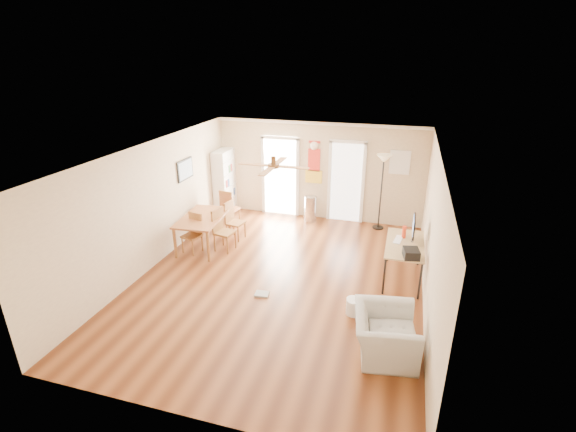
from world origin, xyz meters
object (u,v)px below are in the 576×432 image
(dining_chair_right_b, at_px, (225,230))
(printer, at_px, (411,253))
(torchiere_lamp, at_px, (381,193))
(wastebasket_b, at_px, (353,305))
(dining_chair_near, at_px, (191,234))
(wastebasket_a, at_px, (353,307))
(bookshelf, at_px, (225,182))
(dining_chair_right_a, at_px, (236,221))
(computer_desk, at_px, (403,261))
(trash_can, at_px, (310,209))
(armchair, at_px, (385,334))
(dining_chair_far, at_px, (230,207))
(dining_table, at_px, (204,232))

(dining_chair_right_b, distance_m, printer, 4.14)
(torchiere_lamp, distance_m, wastebasket_b, 3.95)
(dining_chair_near, xyz_separation_m, wastebasket_a, (3.84, -1.38, -0.31))
(torchiere_lamp, bearing_deg, wastebasket_b, -91.85)
(bookshelf, relative_size, dining_chair_right_a, 1.95)
(computer_desk, relative_size, wastebasket_a, 5.06)
(trash_can, distance_m, torchiere_lamp, 1.90)
(computer_desk, bearing_deg, armchair, -94.60)
(dining_chair_right_a, height_order, printer, printer)
(dining_chair_near, height_order, wastebasket_b, dining_chair_near)
(dining_chair_right_a, height_order, wastebasket_b, dining_chair_right_a)
(armchair, bearing_deg, dining_chair_far, 38.31)
(printer, bearing_deg, dining_chair_right_b, 158.12)
(printer, xyz_separation_m, armchair, (-0.30, -1.78, -0.51))
(trash_can, relative_size, armchair, 0.66)
(computer_desk, distance_m, printer, 0.74)
(dining_chair_right_b, height_order, dining_chair_far, dining_chair_right_b)
(dining_table, bearing_deg, armchair, -30.98)
(torchiere_lamp, bearing_deg, dining_table, -150.05)
(torchiere_lamp, height_order, printer, torchiere_lamp)
(wastebasket_b, bearing_deg, dining_chair_right_a, 144.40)
(dining_chair_right_b, distance_m, wastebasket_a, 3.60)
(wastebasket_b, bearing_deg, wastebasket_a, -75.02)
(dining_chair_right_b, relative_size, dining_chair_near, 1.09)
(dining_chair_near, height_order, trash_can, dining_chair_near)
(bookshelf, relative_size, dining_chair_right_b, 1.84)
(dining_chair_far, height_order, computer_desk, dining_chair_far)
(trash_can, relative_size, wastebasket_b, 2.61)
(dining_chair_far, xyz_separation_m, computer_desk, (4.43, -1.64, -0.09))
(printer, bearing_deg, bookshelf, 138.43)
(dining_table, xyz_separation_m, wastebasket_b, (3.70, -1.66, -0.24))
(dining_chair_far, bearing_deg, dining_chair_right_a, 130.61)
(bookshelf, xyz_separation_m, dining_chair_right_b, (0.95, -2.17, -0.41))
(wastebasket_a, bearing_deg, bookshelf, 136.93)
(bookshelf, bearing_deg, trash_can, -0.75)
(dining_chair_right_a, height_order, dining_chair_right_b, dining_chair_right_b)
(trash_can, height_order, armchair, trash_can)
(bookshelf, relative_size, dining_chair_near, 2.00)
(dining_chair_far, height_order, armchair, dining_chair_far)
(wastebasket_b, bearing_deg, dining_chair_near, 161.05)
(dining_chair_far, bearing_deg, printer, 163.54)
(torchiere_lamp, height_order, computer_desk, torchiere_lamp)
(dining_chair_near, distance_m, trash_can, 3.31)
(dining_chair_right_b, xyz_separation_m, trash_can, (1.48, 2.21, -0.14))
(trash_can, bearing_deg, dining_chair_near, -130.40)
(wastebasket_b, bearing_deg, printer, 43.64)
(bookshelf, relative_size, dining_chair_far, 1.89)
(dining_table, relative_size, trash_can, 2.13)
(dining_chair_far, height_order, wastebasket_a, dining_chair_far)
(dining_chair_near, distance_m, wastebasket_a, 4.09)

